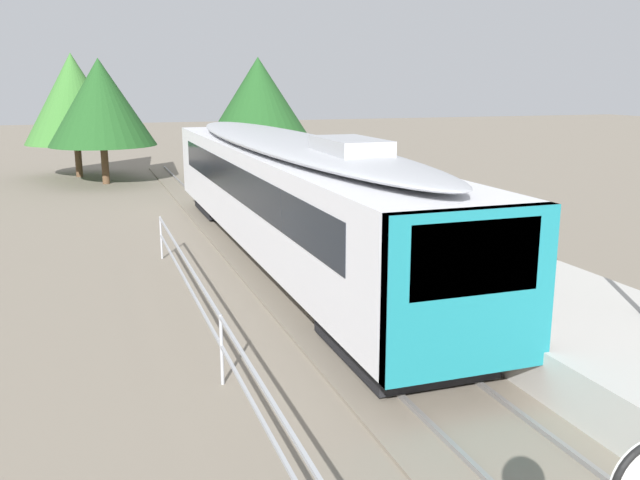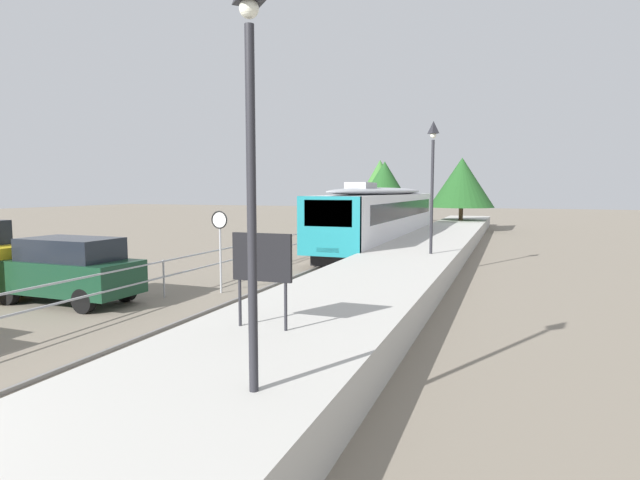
# 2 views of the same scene
# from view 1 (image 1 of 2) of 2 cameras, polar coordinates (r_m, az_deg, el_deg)

# --- Properties ---
(ground_plane) EXTENTS (160.00, 160.00, 0.00)m
(ground_plane) POSITION_cam_1_polar(r_m,az_deg,el_deg) (12.90, -7.69, -9.91)
(ground_plane) COLOR slate
(track_rails) EXTENTS (3.20, 60.00, 0.14)m
(track_rails) POSITION_cam_1_polar(r_m,az_deg,el_deg) (13.73, 4.79, -8.23)
(track_rails) COLOR slate
(track_rails) RESTS_ON ground
(commuter_train) EXTENTS (2.82, 19.94, 3.74)m
(commuter_train) POSITION_cam_1_polar(r_m,az_deg,el_deg) (19.07, -2.94, 4.40)
(commuter_train) COLOR silver
(commuter_train) RESTS_ON track_rails
(station_platform) EXTENTS (3.90, 60.00, 0.90)m
(station_platform) POSITION_cam_1_polar(r_m,az_deg,el_deg) (15.14, 16.19, -5.00)
(station_platform) COLOR #B7B5AD
(station_platform) RESTS_ON ground
(tree_behind_carpark) EXTENTS (5.33, 5.33, 6.56)m
(tree_behind_carpark) POSITION_cam_1_polar(r_m,az_deg,el_deg) (39.35, -19.93, 11.06)
(tree_behind_carpark) COLOR brown
(tree_behind_carpark) RESTS_ON ground
(tree_behind_station_far) EXTENTS (5.27, 5.27, 6.21)m
(tree_behind_station_far) POSITION_cam_1_polar(r_m,az_deg,el_deg) (36.08, -17.89, 10.91)
(tree_behind_station_far) COLOR brown
(tree_behind_station_far) RESTS_ON ground
(tree_distant_left) EXTENTS (5.48, 5.48, 6.25)m
(tree_distant_left) POSITION_cam_1_polar(r_m,az_deg,el_deg) (34.39, -5.16, 11.50)
(tree_distant_left) COLOR brown
(tree_distant_left) RESTS_ON ground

